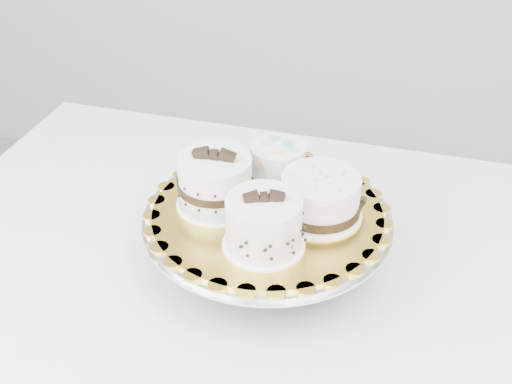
% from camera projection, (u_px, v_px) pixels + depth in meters
% --- Properties ---
extents(table, '(1.40, 1.01, 0.75)m').
position_uv_depth(table, '(292.00, 306.00, 1.05)').
color(table, white).
rests_on(table, floor).
extents(cake_stand, '(0.38, 0.38, 0.10)m').
position_uv_depth(cake_stand, '(267.00, 230.00, 0.99)').
color(cake_stand, gray).
rests_on(cake_stand, table).
extents(cake_board, '(0.44, 0.44, 0.01)m').
position_uv_depth(cake_board, '(267.00, 212.00, 0.97)').
color(cake_board, '#C38729').
rests_on(cake_board, cake_stand).
extents(cake_swirl, '(0.13, 0.13, 0.09)m').
position_uv_depth(cake_swirl, '(264.00, 224.00, 0.88)').
color(cake_swirl, white).
rests_on(cake_swirl, cake_board).
extents(cake_banded, '(0.12, 0.12, 0.10)m').
position_uv_depth(cake_banded, '(216.00, 184.00, 0.97)').
color(cake_banded, white).
rests_on(cake_banded, cake_board).
extents(cake_dots, '(0.11, 0.11, 0.07)m').
position_uv_depth(cake_dots, '(277.00, 163.00, 1.02)').
color(cake_dots, white).
rests_on(cake_dots, cake_board).
extents(cake_ribbon, '(0.14, 0.14, 0.07)m').
position_uv_depth(cake_ribbon, '(321.00, 198.00, 0.95)').
color(cake_ribbon, white).
rests_on(cake_ribbon, cake_board).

